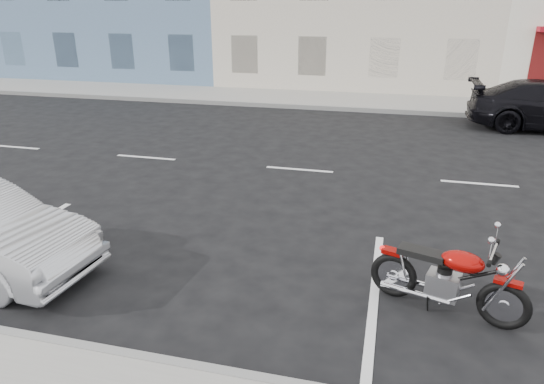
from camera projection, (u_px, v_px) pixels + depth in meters
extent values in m
plane|color=black|center=(386.00, 176.00, 11.04)|extent=(120.00, 120.00, 0.00)
cube|color=gray|center=(269.00, 97.00, 20.01)|extent=(80.00, 3.40, 0.15)
cube|color=gray|center=(257.00, 105.00, 18.47)|extent=(80.00, 0.12, 0.16)
torus|color=black|center=(447.00, 291.00, 6.09)|extent=(0.62, 0.28, 0.62)
cube|color=#910705|center=(448.00, 267.00, 5.98)|extent=(0.31, 0.22, 0.06)
cube|color=gray|center=(503.00, 302.00, 5.76)|extent=(0.45, 0.38, 0.32)
ellipsoid|color=#910705|center=(526.00, 278.00, 5.53)|extent=(0.59, 0.46, 0.25)
cube|color=black|center=(480.00, 268.00, 5.77)|extent=(0.62, 0.40, 0.08)
cylinder|color=silver|center=(471.00, 311.00, 5.86)|extent=(0.86, 0.33, 0.07)
cylinder|color=silver|center=(475.00, 300.00, 6.07)|extent=(0.86, 0.33, 0.07)
cylinder|color=black|center=(524.00, 296.00, 5.60)|extent=(0.73, 0.27, 0.46)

